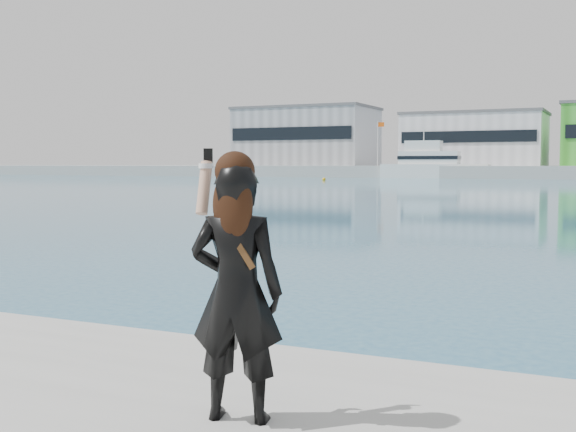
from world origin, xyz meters
name	(u,v)px	position (x,y,z in m)	size (l,w,h in m)	color
warehouse_grey_left	(307,137)	(-55.00, 127.98, 7.76)	(26.52, 16.36, 11.50)	gray
warehouse_white	(475,139)	(-22.00, 127.98, 6.76)	(24.48, 15.35, 9.50)	silver
flagpole_left	(378,140)	(-37.91, 121.00, 6.54)	(1.28, 0.16, 8.00)	silver
motor_yacht	(432,164)	(-25.88, 112.27, 2.25)	(17.38, 5.82, 7.99)	white
buoy_far	(324,180)	(-35.75, 89.89, 0.00)	(0.50, 0.50, 0.50)	#FFB30D
woman	(236,284)	(0.62, -0.67, 1.60)	(0.61, 0.48, 1.57)	black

